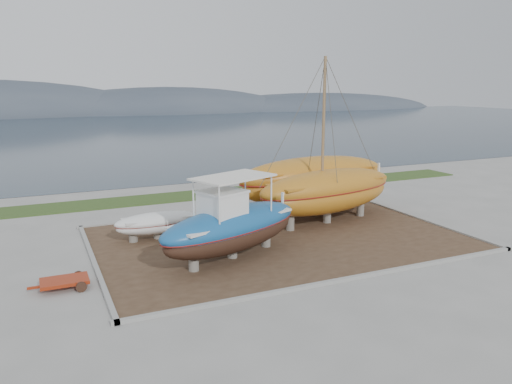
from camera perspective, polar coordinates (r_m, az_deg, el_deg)
name	(u,v)px	position (r m, az deg, el deg)	size (l,w,h in m)	color
ground	(320,264)	(22.38, 7.36, -8.15)	(140.00, 140.00, 0.00)	gray
dirt_patch	(279,238)	(25.66, 2.68, -5.30)	(18.00, 12.00, 0.06)	#422D1E
curb_frame	(279,237)	(25.65, 2.68, -5.21)	(18.60, 12.60, 0.15)	gray
grass_strip	(207,194)	(35.94, -5.65, -0.23)	(44.00, 3.00, 0.08)	#284219
sea	(103,131)	(88.83, -17.11, 6.69)	(260.00, 100.00, 0.04)	#1C2B39
mountain_ridge	(75,114)	(143.43, -20.02, 8.41)	(200.00, 36.00, 20.00)	#333D49
blue_caique	(232,218)	(22.27, -2.76, -2.96)	(7.75, 2.42, 3.73)	#175693
white_dinghy	(157,226)	(25.87, -11.21, -3.82)	(4.32, 1.62, 1.30)	white
orange_sailboat	(329,142)	(27.81, 8.39, 5.64)	(9.25, 2.73, 9.14)	#A9691A
orange_bare_hull	(314,186)	(30.48, 6.59, 0.74)	(10.18, 3.05, 3.34)	#A9691A
red_trailer	(65,284)	(20.98, -21.02, -9.77)	(2.68, 1.34, 0.38)	#9C2C11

